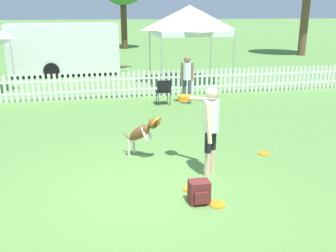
# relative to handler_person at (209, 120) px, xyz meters

# --- Properties ---
(ground_plane) EXTENTS (240.00, 240.00, 0.00)m
(ground_plane) POSITION_rel_handler_person_xyz_m (-1.27, -0.49, -1.01)
(ground_plane) COLOR #5B8C42
(handler_person) EXTENTS (0.65, 1.06, 1.61)m
(handler_person) POSITION_rel_handler_person_xyz_m (0.00, 0.00, 0.00)
(handler_person) COLOR beige
(handler_person) RESTS_ON ground_plane
(leaping_dog) EXTENTS (0.81, 0.78, 0.92)m
(leaping_dog) POSITION_rel_handler_person_xyz_m (-1.06, 0.98, -0.46)
(leaping_dog) COLOR brown
(leaping_dog) RESTS_ON ground_plane
(frisbee_near_handler) EXTENTS (0.25, 0.25, 0.02)m
(frisbee_near_handler) POSITION_rel_handler_person_xyz_m (-0.47, -0.61, -1.00)
(frisbee_near_handler) COLOR orange
(frisbee_near_handler) RESTS_ON ground_plane
(frisbee_near_dog) EXTENTS (0.25, 0.25, 0.02)m
(frisbee_near_dog) POSITION_rel_handler_person_xyz_m (1.45, 0.65, -1.00)
(frisbee_near_dog) COLOR orange
(frisbee_near_dog) RESTS_ON ground_plane
(frisbee_midfield) EXTENTS (0.25, 0.25, 0.02)m
(frisbee_midfield) POSITION_rel_handler_person_xyz_m (-0.20, -1.19, -1.00)
(frisbee_midfield) COLOR orange
(frisbee_midfield) RESTS_ON ground_plane
(backpack_on_grass) EXTENTS (0.31, 0.28, 0.37)m
(backpack_on_grass) POSITION_rel_handler_person_xyz_m (-0.46, -1.06, -0.83)
(backpack_on_grass) COLOR maroon
(backpack_on_grass) RESTS_ON ground_plane
(picket_fence) EXTENTS (27.49, 0.04, 0.89)m
(picket_fence) POSITION_rel_handler_person_xyz_m (-1.27, 6.51, -0.56)
(picket_fence) COLOR white
(picket_fence) RESTS_ON ground_plane
(folding_chair_blue_left) EXTENTS (0.45, 0.47, 0.80)m
(folding_chair_blue_left) POSITION_rel_handler_person_xyz_m (0.20, 5.24, -0.53)
(folding_chair_blue_left) COLOR #333338
(folding_chair_blue_left) RESTS_ON ground_plane
(canopy_tent_main) EXTENTS (2.81, 2.81, 3.06)m
(canopy_tent_main) POSITION_rel_handler_person_xyz_m (1.94, 8.75, 1.47)
(canopy_tent_main) COLOR #B2B2B2
(canopy_tent_main) RESTS_ON ground_plane
(spectator_standing) EXTENTS (0.38, 0.27, 1.52)m
(spectator_standing) POSITION_rel_handler_person_xyz_m (0.96, 5.25, -0.10)
(spectator_standing) COLOR #474C5B
(spectator_standing) RESTS_ON ground_plane
(equipment_trailer) EXTENTS (5.66, 2.32, 2.29)m
(equipment_trailer) POSITION_rel_handler_person_xyz_m (-3.14, 11.98, 0.20)
(equipment_trailer) COLOR white
(equipment_trailer) RESTS_ON ground_plane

